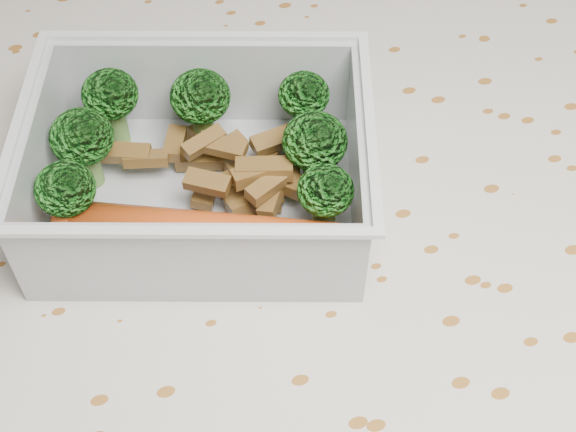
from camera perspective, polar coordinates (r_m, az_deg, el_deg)
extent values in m
cube|color=brown|center=(0.48, -1.41, -3.23)|extent=(1.40, 0.90, 0.04)
cube|color=beige|center=(0.46, -1.47, -1.59)|extent=(1.46, 0.96, 0.01)
cube|color=silver|center=(0.48, -6.02, 1.13)|extent=(0.21, 0.18, 0.00)
cube|color=silver|center=(0.50, -5.78, 9.45)|extent=(0.18, 0.05, 0.06)
cube|color=silver|center=(0.41, -7.05, -3.28)|extent=(0.18, 0.05, 0.06)
cube|color=silver|center=(0.45, 4.93, 3.68)|extent=(0.04, 0.13, 0.06)
cube|color=silver|center=(0.47, -17.16, 3.61)|extent=(0.04, 0.13, 0.06)
cube|color=silver|center=(0.48, -6.05, 12.60)|extent=(0.19, 0.06, 0.00)
cube|color=silver|center=(0.38, -7.56, -1.16)|extent=(0.19, 0.06, 0.00)
cube|color=silver|center=(0.43, 5.86, 6.49)|extent=(0.04, 0.13, 0.00)
cube|color=silver|center=(0.45, -18.68, 6.27)|extent=(0.04, 0.13, 0.00)
cylinder|color=#608C3F|center=(0.50, -12.06, 6.37)|extent=(0.02, 0.02, 0.03)
ellipsoid|color=#318826|center=(0.49, -12.55, 8.45)|extent=(0.03, 0.03, 0.03)
cylinder|color=#608C3F|center=(0.50, -6.01, 6.32)|extent=(0.02, 0.02, 0.03)
ellipsoid|color=#318826|center=(0.48, -6.26, 8.45)|extent=(0.04, 0.04, 0.03)
cylinder|color=#608C3F|center=(0.49, 1.09, 6.48)|extent=(0.02, 0.02, 0.03)
ellipsoid|color=#318826|center=(0.47, 1.14, 8.62)|extent=(0.03, 0.03, 0.03)
cylinder|color=#608C3F|center=(0.48, -13.88, 3.41)|extent=(0.02, 0.02, 0.03)
ellipsoid|color=#318826|center=(0.47, -14.46, 5.47)|extent=(0.04, 0.04, 0.03)
cylinder|color=#608C3F|center=(0.47, 1.85, 3.20)|extent=(0.02, 0.02, 0.02)
ellipsoid|color=#318826|center=(0.45, 1.93, 5.34)|extent=(0.04, 0.04, 0.03)
cylinder|color=#608C3F|center=(0.46, -14.91, -0.15)|extent=(0.02, 0.02, 0.03)
ellipsoid|color=#318826|center=(0.44, -15.57, 1.87)|extent=(0.03, 0.03, 0.03)
cylinder|color=#608C3F|center=(0.44, 2.57, -0.27)|extent=(0.02, 0.02, 0.03)
ellipsoid|color=#318826|center=(0.42, 2.69, 1.82)|extent=(0.03, 0.03, 0.03)
cube|color=brown|center=(0.45, -1.03, 1.64)|extent=(0.03, 0.03, 0.01)
cube|color=brown|center=(0.47, -3.86, 2.51)|extent=(0.02, 0.02, 0.01)
cube|color=brown|center=(0.47, -4.69, 4.96)|extent=(0.03, 0.03, 0.01)
cube|color=brown|center=(0.46, -0.66, 2.63)|extent=(0.03, 0.03, 0.01)
cube|color=brown|center=(0.48, -8.06, 5.14)|extent=(0.02, 0.03, 0.01)
cube|color=brown|center=(0.48, -0.82, 5.46)|extent=(0.03, 0.02, 0.01)
cube|color=brown|center=(0.49, -4.54, 4.78)|extent=(0.03, 0.02, 0.01)
cube|color=brown|center=(0.47, -6.04, 5.24)|extent=(0.03, 0.02, 0.01)
cube|color=brown|center=(0.46, -2.35, 1.14)|extent=(0.03, 0.02, 0.01)
cube|color=brown|center=(0.45, -2.55, 2.95)|extent=(0.02, 0.01, 0.01)
cube|color=brown|center=(0.44, -1.58, 2.07)|extent=(0.03, 0.02, 0.01)
cube|color=brown|center=(0.46, -2.42, 1.13)|extent=(0.03, 0.02, 0.01)
cube|color=brown|center=(0.47, -3.19, 2.66)|extent=(0.02, 0.03, 0.01)
cube|color=brown|center=(0.45, -5.76, 2.38)|extent=(0.03, 0.02, 0.01)
cube|color=brown|center=(0.47, -5.84, 1.78)|extent=(0.02, 0.03, 0.01)
cube|color=brown|center=(0.45, -1.71, 3.35)|extent=(0.03, 0.02, 0.01)
cube|color=brown|center=(0.48, -1.41, 4.13)|extent=(0.03, 0.03, 0.01)
cube|color=brown|center=(0.49, -6.11, 4.08)|extent=(0.03, 0.02, 0.01)
cube|color=brown|center=(0.48, -10.06, 4.04)|extent=(0.03, 0.02, 0.01)
cube|color=brown|center=(0.48, -11.63, 4.41)|extent=(0.03, 0.02, 0.01)
cube|color=brown|center=(0.49, -5.67, 5.11)|extent=(0.02, 0.03, 0.01)
cube|color=brown|center=(0.46, -0.63, 2.86)|extent=(0.02, 0.02, 0.01)
cylinder|color=#C14716|center=(0.44, -6.05, -1.41)|extent=(0.14, 0.08, 0.03)
sphere|color=#C14716|center=(0.43, 3.26, -2.22)|extent=(0.03, 0.03, 0.03)
sphere|color=#C14716|center=(0.45, -14.86, -0.60)|extent=(0.03, 0.03, 0.03)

